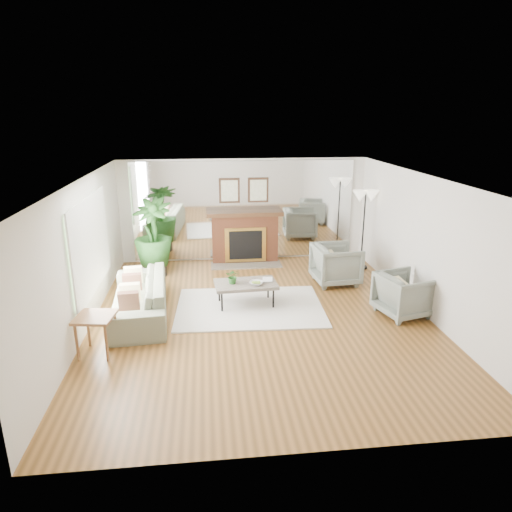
{
  "coord_description": "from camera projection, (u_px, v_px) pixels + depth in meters",
  "views": [
    {
      "loc": [
        -0.94,
        -7.52,
        3.56
      ],
      "look_at": [
        -0.02,
        0.6,
        0.97
      ],
      "focal_mm": 32.0,
      "sensor_mm": 36.0,
      "label": 1
    }
  ],
  "objects": [
    {
      "name": "window_panel",
      "position": [
        90.0,
        245.0,
        7.95
      ],
      "size": [
        0.04,
        2.4,
        1.5
      ],
      "primitive_type": "cube",
      "color": "#B2E09E",
      "rests_on": "wall_left"
    },
    {
      "name": "armchair_front",
      "position": [
        404.0,
        294.0,
        8.27
      ],
      "size": [
        1.06,
        1.04,
        0.8
      ],
      "primitive_type": "imported",
      "rotation": [
        0.0,
        0.0,
        1.83
      ],
      "color": "gray",
      "rests_on": "ground"
    },
    {
      "name": "side_table",
      "position": [
        95.0,
        322.0,
        6.89
      ],
      "size": [
        0.63,
        0.63,
        0.63
      ],
      "rotation": [
        0.0,
        0.0,
        -0.15
      ],
      "color": "brown",
      "rests_on": "ground"
    },
    {
      "name": "potted_ficus",
      "position": [
        153.0,
        235.0,
        10.12
      ],
      "size": [
        1.07,
        1.07,
        1.77
      ],
      "color": "black",
      "rests_on": "ground"
    },
    {
      "name": "fireplace",
      "position": [
        245.0,
        236.0,
        11.18
      ],
      "size": [
        1.85,
        0.83,
        2.05
      ],
      "color": "brown",
      "rests_on": "ground"
    },
    {
      "name": "wall_back",
      "position": [
        244.0,
        210.0,
        11.22
      ],
      "size": [
        6.0,
        0.02,
        2.5
      ],
      "primitive_type": "cube",
      "color": "silver",
      "rests_on": "ground"
    },
    {
      "name": "book",
      "position": [
        263.0,
        280.0,
        8.77
      ],
      "size": [
        0.22,
        0.28,
        0.02
      ],
      "primitive_type": "imported",
      "rotation": [
        0.0,
        0.0,
        -0.12
      ],
      "color": "brown",
      "rests_on": "coffee_table"
    },
    {
      "name": "tabletop_plant",
      "position": [
        233.0,
        276.0,
        8.57
      ],
      "size": [
        0.3,
        0.27,
        0.29
      ],
      "primitive_type": "imported",
      "rotation": [
        0.0,
        0.0,
        -0.18
      ],
      "color": "#296525",
      "rests_on": "coffee_table"
    },
    {
      "name": "sofa",
      "position": [
        139.0,
        297.0,
        8.28
      ],
      "size": [
        1.14,
        2.48,
        0.71
      ],
      "primitive_type": "imported",
      "rotation": [
        0.0,
        0.0,
        -1.49
      ],
      "color": "gray",
      "rests_on": "ground"
    },
    {
      "name": "wall_right",
      "position": [
        425.0,
        246.0,
        8.24
      ],
      "size": [
        0.02,
        7.0,
        2.5
      ],
      "primitive_type": "cube",
      "color": "silver",
      "rests_on": "ground"
    },
    {
      "name": "ground",
      "position": [
        261.0,
        317.0,
        8.3
      ],
      "size": [
        7.0,
        7.0,
        0.0
      ],
      "primitive_type": "plane",
      "color": "brown",
      "rests_on": "ground"
    },
    {
      "name": "mirror_panel",
      "position": [
        244.0,
        210.0,
        11.21
      ],
      "size": [
        5.4,
        0.04,
        2.4
      ],
      "primitive_type": "cube",
      "color": "silver",
      "rests_on": "wall_back"
    },
    {
      "name": "floor_lamp",
      "position": [
        365.0,
        202.0,
        10.42
      ],
      "size": [
        0.6,
        0.34,
        1.86
      ],
      "color": "black",
      "rests_on": "ground"
    },
    {
      "name": "armchair_back",
      "position": [
        336.0,
        264.0,
        9.82
      ],
      "size": [
        1.01,
        0.98,
        0.86
      ],
      "primitive_type": "imported",
      "rotation": [
        0.0,
        0.0,
        1.64
      ],
      "color": "gray",
      "rests_on": "ground"
    },
    {
      "name": "area_rug",
      "position": [
        250.0,
        307.0,
        8.67
      ],
      "size": [
        2.83,
        2.09,
        0.03
      ],
      "primitive_type": "cube",
      "rotation": [
        0.0,
        0.0,
        -0.05
      ],
      "color": "silver",
      "rests_on": "ground"
    },
    {
      "name": "coffee_table",
      "position": [
        246.0,
        285.0,
        8.66
      ],
      "size": [
        1.21,
        0.76,
        0.47
      ],
      "rotation": [
        0.0,
        0.0,
        0.07
      ],
      "color": "#6B6154",
      "rests_on": "ground"
    },
    {
      "name": "fruit_bowl",
      "position": [
        256.0,
        283.0,
        8.54
      ],
      "size": [
        0.32,
        0.32,
        0.06
      ],
      "primitive_type": "imported",
      "rotation": [
        0.0,
        0.0,
        -0.34
      ],
      "color": "brown",
      "rests_on": "coffee_table"
    },
    {
      "name": "wall_left",
      "position": [
        83.0,
        257.0,
        7.6
      ],
      "size": [
        0.02,
        7.0,
        2.5
      ],
      "primitive_type": "cube",
      "color": "silver",
      "rests_on": "ground"
    }
  ]
}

